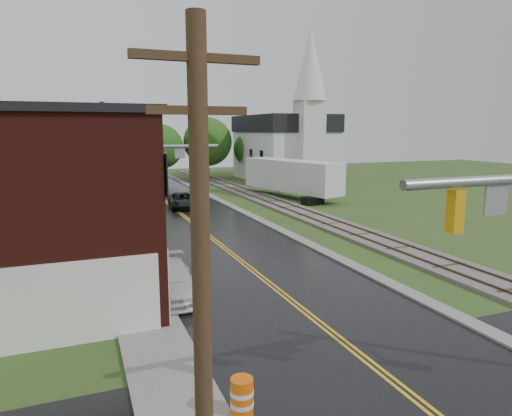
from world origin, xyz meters
TOP-DOWN VIEW (x-y plane):
  - main_road at (0.00, 30.00)m, footprint 10.00×90.00m
  - curb_right at (5.40, 35.00)m, footprint 0.80×70.00m
  - sidewalk_left at (-6.20, 25.00)m, footprint 2.40×50.00m
  - yellow_house at (-11.00, 26.00)m, footprint 8.00×7.00m
  - darkred_building at (-10.00, 35.00)m, footprint 7.00×6.00m
  - church at (20.00, 53.74)m, footprint 10.40×18.40m
  - railroad at (10.00, 35.00)m, footprint 3.20×80.00m
  - traffic_signal_far at (-3.47, 27.00)m, footprint 7.34×0.43m
  - utility_pole_a at (-6.80, 0.00)m, footprint 1.80×0.28m
  - utility_pole_b at (-6.80, 22.00)m, footprint 1.80×0.28m
  - utility_pole_c at (-6.80, 44.00)m, footprint 1.80×0.28m
  - tree_left_c at (-13.85, 39.90)m, footprint 6.00×6.00m
  - tree_left_e at (-8.85, 45.90)m, footprint 6.40×6.40m
  - suv_dark at (0.80, 36.11)m, footprint 2.88×5.39m
  - pickup_white at (-4.80, 13.40)m, footprint 2.55×5.29m
  - semi_trailer at (13.39, 38.41)m, footprint 6.18×13.50m
  - construction_barrel at (-4.76, 4.00)m, footprint 0.78×0.78m

SIDE VIEW (x-z plane):
  - main_road at x=0.00m, z-range -0.01..0.01m
  - curb_right at x=5.40m, z-range -0.06..0.06m
  - sidewalk_left at x=-6.20m, z-range -0.06..0.06m
  - railroad at x=10.00m, z-range -0.04..0.26m
  - construction_barrel at x=-4.76m, z-range 0.00..1.08m
  - suv_dark at x=0.80m, z-range 0.00..1.44m
  - pickup_white at x=-4.80m, z-range 0.00..1.49m
  - darkred_building at x=-10.00m, z-range 0.00..4.40m
  - semi_trailer at x=13.39m, z-range 0.37..4.47m
  - yellow_house at x=-11.00m, z-range 0.00..6.40m
  - tree_left_c at x=-13.85m, z-range 0.69..8.34m
  - utility_pole_a at x=-6.80m, z-range 0.22..9.22m
  - utility_pole_b at x=-6.80m, z-range 0.22..9.22m
  - utility_pole_c at x=-6.80m, z-range 0.22..9.22m
  - tree_left_e at x=-8.85m, z-range 0.73..8.89m
  - traffic_signal_far at x=-3.47m, z-range 1.37..8.57m
  - church at x=20.00m, z-range -4.17..15.83m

